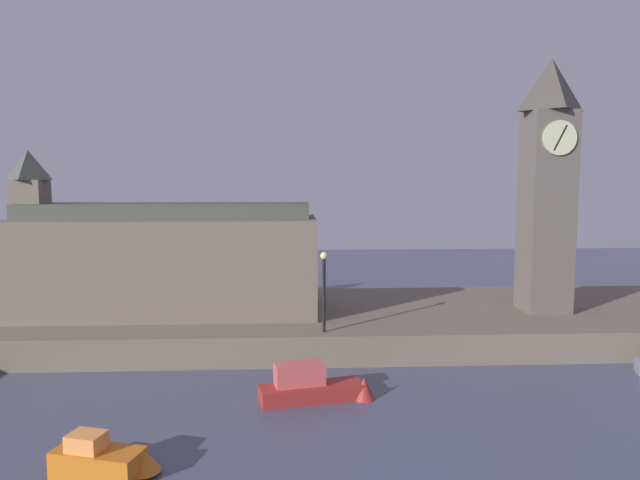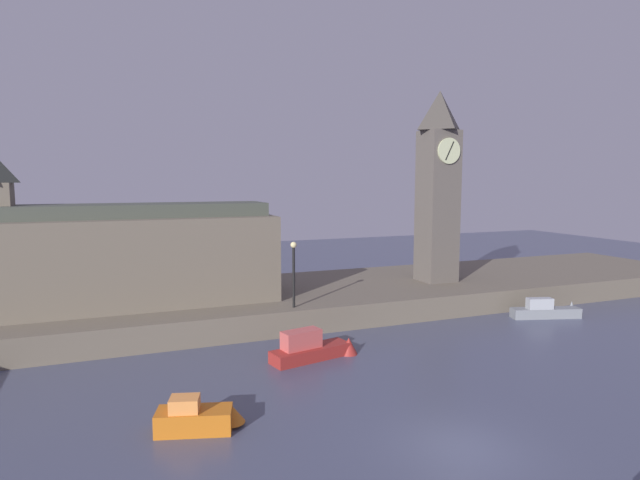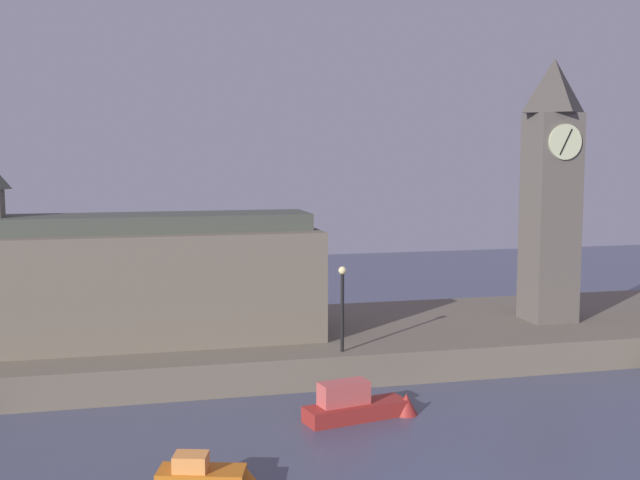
{
  "view_description": "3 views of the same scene",
  "coord_description": "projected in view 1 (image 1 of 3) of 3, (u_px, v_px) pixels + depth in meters",
  "views": [
    {
      "loc": [
        -2.29,
        -11.98,
        8.75
      ],
      "look_at": [
        -0.95,
        15.48,
        5.89
      ],
      "focal_mm": 32.16,
      "sensor_mm": 36.0,
      "label": 1
    },
    {
      "loc": [
        -10.52,
        -13.7,
        8.9
      ],
      "look_at": [
        2.02,
        17.82,
        5.05
      ],
      "focal_mm": 29.53,
      "sensor_mm": 36.0,
      "label": 2
    },
    {
      "loc": [
        -10.14,
        -19.04,
        10.39
      ],
      "look_at": [
        -1.71,
        15.34,
        6.54
      ],
      "focal_mm": 44.8,
      "sensor_mm": 36.0,
      "label": 3
    }
  ],
  "objects": [
    {
      "name": "streetlamp",
      "position": [
        324.0,
        282.0,
        27.29
      ],
      "size": [
        0.36,
        0.36,
        3.87
      ],
      "color": "black",
      "rests_on": "far_embankment"
    },
    {
      "name": "parliament_hall",
      "position": [
        163.0,
        260.0,
        31.43
      ],
      "size": [
        16.25,
        5.83,
        8.88
      ],
      "color": "#6B6051",
      "rests_on": "far_embankment"
    },
    {
      "name": "clock_tower",
      "position": [
        547.0,
        183.0,
        31.37
      ],
      "size": [
        2.63,
        2.66,
        13.79
      ],
      "color": "#5B544C",
      "rests_on": "far_embankment"
    },
    {
      "name": "far_embankment",
      "position": [
        333.0,
        321.0,
        32.71
      ],
      "size": [
        70.0,
        12.0,
        1.5
      ],
      "primitive_type": "cube",
      "color": "#6B6051",
      "rests_on": "ground"
    },
    {
      "name": "boat_dinghy_red",
      "position": [
        320.0,
        387.0,
        22.91
      ],
      "size": [
        4.92,
        2.09,
        1.71
      ],
      "color": "maroon",
      "rests_on": "ground"
    },
    {
      "name": "boat_patrol_orange",
      "position": [
        106.0,
        460.0,
        17.01
      ],
      "size": [
        3.39,
        1.83,
        1.32
      ],
      "color": "orange",
      "rests_on": "ground"
    }
  ]
}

